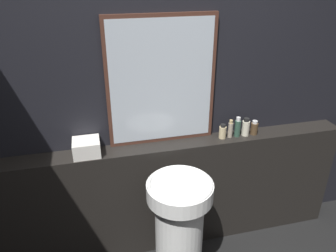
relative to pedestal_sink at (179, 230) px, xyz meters
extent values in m
cube|color=black|center=(0.04, 0.52, 0.77)|extent=(8.00, 0.06, 2.50)
cube|color=black|center=(0.04, 0.40, -0.02)|extent=(2.74, 0.18, 0.91)
cylinder|color=white|center=(0.00, 0.00, -0.10)|extent=(0.32, 0.32, 0.75)
cylinder|color=white|center=(0.00, 0.00, 0.33)|extent=(0.42, 0.42, 0.11)
torus|color=white|center=(0.00, 0.00, 0.38)|extent=(0.41, 0.41, 0.02)
cube|color=#47281E|center=(0.00, 0.48, 0.89)|extent=(0.75, 0.03, 0.90)
cube|color=#B2BCC6|center=(0.00, 0.47, 0.89)|extent=(0.70, 0.02, 0.85)
cube|color=silver|center=(-0.54, 0.40, 0.49)|extent=(0.18, 0.17, 0.11)
cylinder|color=#C6B284|center=(0.44, 0.40, 0.48)|extent=(0.05, 0.05, 0.09)
cylinder|color=black|center=(0.44, 0.40, 0.54)|extent=(0.04, 0.04, 0.02)
cylinder|color=gray|center=(0.50, 0.40, 0.49)|extent=(0.04, 0.04, 0.11)
cylinder|color=tan|center=(0.50, 0.40, 0.56)|extent=(0.03, 0.03, 0.03)
cylinder|color=#2D4C3D|center=(0.56, 0.40, 0.50)|extent=(0.04, 0.04, 0.13)
cylinder|color=silver|center=(0.56, 0.40, 0.58)|extent=(0.03, 0.03, 0.03)
cylinder|color=beige|center=(0.62, 0.40, 0.50)|extent=(0.06, 0.06, 0.11)
cylinder|color=black|center=(0.62, 0.40, 0.57)|extent=(0.04, 0.04, 0.03)
cylinder|color=#4C3823|center=(0.70, 0.40, 0.48)|extent=(0.05, 0.05, 0.09)
cylinder|color=silver|center=(0.70, 0.40, 0.54)|extent=(0.04, 0.04, 0.02)
camera|label=1|loc=(-0.47, -1.59, 1.60)|focal=35.00mm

